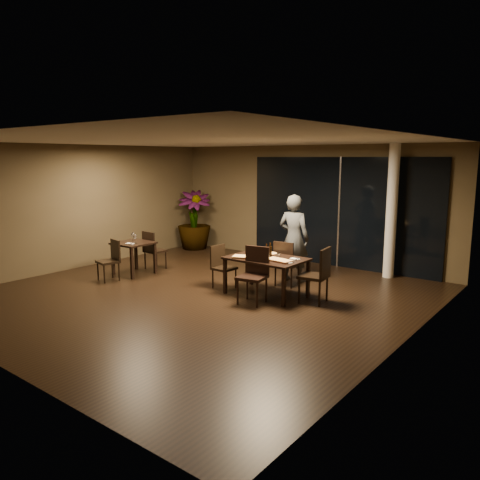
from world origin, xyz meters
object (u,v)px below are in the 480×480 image
at_px(side_table, 134,248).
at_px(bottle_a, 266,250).
at_px(chair_main_right, 318,272).
at_px(diner, 294,238).
at_px(chair_side_near, 111,258).
at_px(main_table, 266,261).
at_px(chair_main_near, 254,272).
at_px(bottle_c, 270,250).
at_px(chair_main_left, 221,264).
at_px(bottle_b, 270,250).
at_px(chair_side_far, 152,248).
at_px(potted_plant, 194,220).
at_px(chair_main_far, 286,261).

distance_m(side_table, bottle_a, 3.44).
relative_size(chair_main_right, diner, 0.55).
bearing_deg(chair_side_near, side_table, 106.69).
relative_size(main_table, chair_main_near, 1.43).
bearing_deg(chair_main_near, bottle_c, 85.84).
bearing_deg(chair_main_left, chair_side_near, 117.33).
bearing_deg(main_table, bottle_b, 46.53).
bearing_deg(bottle_a, chair_side_far, 179.13).
relative_size(main_table, chair_main_right, 1.43).
bearing_deg(potted_plant, chair_main_left, -39.18).
xyz_separation_m(chair_side_far, bottle_c, (3.42, 0.03, 0.37)).
bearing_deg(chair_side_far, diner, -157.95).
xyz_separation_m(main_table, bottle_c, (0.03, 0.09, 0.22)).
bearing_deg(chair_main_far, diner, -86.14).
bearing_deg(bottle_c, chair_main_right, 3.29).
height_order(chair_main_right, bottle_b, chair_main_right).
xyz_separation_m(potted_plant, bottle_a, (4.39, -2.59, 0.03)).
bearing_deg(potted_plant, chair_side_near, -74.45).
height_order(potted_plant, bottle_a, potted_plant).
bearing_deg(diner, bottle_b, 93.53).
height_order(chair_main_far, chair_main_right, chair_main_right).
relative_size(chair_main_far, chair_side_near, 1.08).
bearing_deg(chair_main_near, main_table, 90.00).
height_order(bottle_a, bottle_c, bottle_c).
distance_m(main_table, potted_plant, 5.11).
bearing_deg(chair_main_far, main_table, 84.84).
height_order(chair_side_far, potted_plant, potted_plant).
relative_size(side_table, bottle_a, 2.86).
relative_size(main_table, bottle_c, 5.15).
bearing_deg(main_table, chair_side_far, 178.89).
distance_m(chair_main_far, chair_side_near, 3.84).
height_order(main_table, bottle_b, bottle_b).
bearing_deg(potted_plant, diner, -17.93).
xyz_separation_m(side_table, potted_plant, (-1.00, 3.10, 0.24)).
height_order(chair_main_left, chair_main_right, chair_main_right).
distance_m(chair_main_near, chair_main_left, 1.20).
xyz_separation_m(chair_main_near, chair_side_far, (-3.49, 0.60, -0.06)).
bearing_deg(diner, bottle_c, 92.98).
bearing_deg(potted_plant, chair_main_near, -34.86).
bearing_deg(chair_main_left, bottle_c, -74.37).
xyz_separation_m(diner, bottle_b, (0.17, -1.17, -0.06)).
relative_size(chair_side_far, bottle_a, 3.35).
distance_m(potted_plant, bottle_a, 5.09).
bearing_deg(bottle_c, side_table, -170.21).
height_order(chair_main_right, bottle_c, chair_main_right).
bearing_deg(diner, chair_side_far, 14.61).
bearing_deg(bottle_c, chair_side_near, -159.54).
height_order(main_table, chair_main_far, chair_main_far).
height_order(chair_side_near, bottle_c, bottle_c).
distance_m(diner, potted_plant, 4.50).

